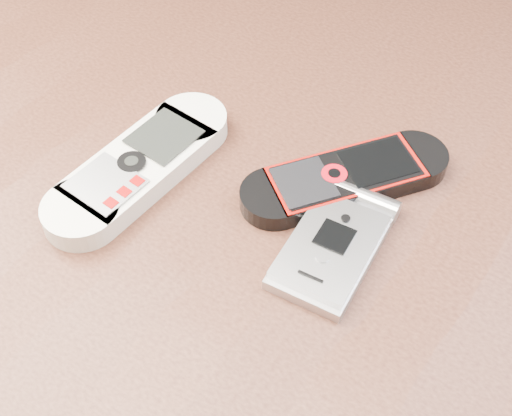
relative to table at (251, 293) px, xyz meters
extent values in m
cube|color=black|center=(0.00, 0.00, 0.09)|extent=(1.20, 0.80, 0.03)
cube|color=black|center=(-0.54, 0.34, -0.29)|extent=(0.06, 0.06, 0.71)
cube|color=white|center=(-0.09, -0.02, 0.12)|extent=(0.07, 0.18, 0.02)
cube|color=black|center=(0.04, 0.06, 0.11)|extent=(0.14, 0.17, 0.02)
cube|color=#B9B8BD|center=(0.07, 0.00, 0.11)|extent=(0.07, 0.12, 0.02)
camera|label=1|loc=(0.20, -0.27, 0.51)|focal=50.00mm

